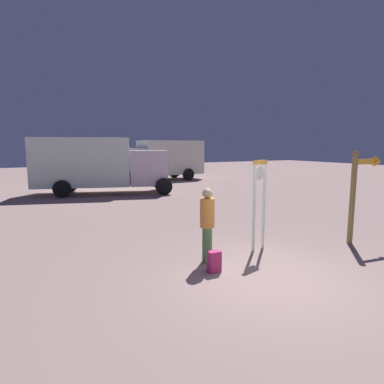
{
  "coord_description": "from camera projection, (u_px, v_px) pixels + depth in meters",
  "views": [
    {
      "loc": [
        -4.27,
        -4.63,
        2.61
      ],
      "look_at": [
        0.37,
        4.06,
        1.2
      ],
      "focal_mm": 30.24,
      "sensor_mm": 36.0,
      "label": 1
    }
  ],
  "objects": [
    {
      "name": "ground_plane",
      "position": [
        272.0,
        279.0,
        6.4
      ],
      "size": [
        80.0,
        80.0,
        0.0
      ],
      "primitive_type": "plane",
      "color": "gray"
    },
    {
      "name": "standing_clock",
      "position": [
        259.0,
        196.0,
        8.02
      ],
      "size": [
        0.49,
        0.2,
        2.26
      ],
      "color": "silver",
      "rests_on": "ground_plane"
    },
    {
      "name": "arrow_sign",
      "position": [
        362.0,
        182.0,
        8.61
      ],
      "size": [
        0.97,
        0.3,
        2.48
      ],
      "color": "olive",
      "rests_on": "ground_plane"
    },
    {
      "name": "person_near_clock",
      "position": [
        207.0,
        222.0,
        7.15
      ],
      "size": [
        0.32,
        0.32,
        1.69
      ],
      "color": "#51874B",
      "rests_on": "ground_plane"
    },
    {
      "name": "backpack",
      "position": [
        214.0,
        262.0,
        6.72
      ],
      "size": [
        0.27,
        0.21,
        0.45
      ],
      "color": "#BC2D62",
      "rests_on": "ground_plane"
    },
    {
      "name": "box_truck_near",
      "position": [
        98.0,
        164.0,
        17.59
      ],
      "size": [
        7.57,
        4.33,
        3.04
      ],
      "color": "white",
      "rests_on": "ground_plane"
    },
    {
      "name": "box_truck_far",
      "position": [
        162.0,
        159.0,
        24.75
      ],
      "size": [
        6.97,
        2.88,
        3.02
      ],
      "color": "silver",
      "rests_on": "ground_plane"
    }
  ]
}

